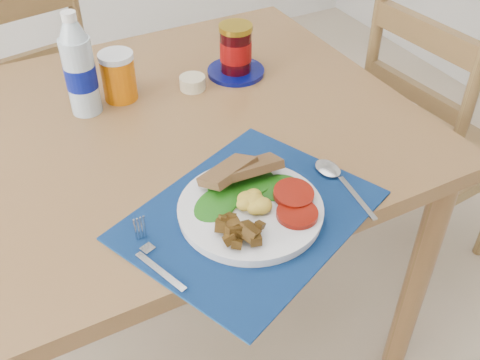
# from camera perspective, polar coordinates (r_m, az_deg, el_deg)

# --- Properties ---
(table) EXTENTS (1.40, 0.90, 0.75)m
(table) POSITION_cam_1_polar(r_m,az_deg,el_deg) (1.28, -13.70, 0.75)
(table) COLOR brown
(table) RESTS_ON ground
(chair_far) EXTENTS (0.45, 0.44, 1.05)m
(chair_far) POSITION_cam_1_polar(r_m,az_deg,el_deg) (1.94, -20.85, 9.11)
(chair_far) COLOR brown
(chair_far) RESTS_ON ground
(chair_end) EXTENTS (0.41, 0.43, 1.06)m
(chair_end) POSITION_cam_1_polar(r_m,az_deg,el_deg) (1.73, 18.74, 5.89)
(chair_end) COLOR brown
(chair_end) RESTS_ON ground
(placemat) EXTENTS (0.53, 0.48, 0.00)m
(placemat) POSITION_cam_1_polar(r_m,az_deg,el_deg) (1.02, 1.06, -3.53)
(placemat) COLOR black
(placemat) RESTS_ON table
(breakfast_plate) EXTENTS (0.26, 0.26, 0.06)m
(breakfast_plate) POSITION_cam_1_polar(r_m,az_deg,el_deg) (1.00, 0.92, -2.91)
(breakfast_plate) COLOR silver
(breakfast_plate) RESTS_ON placemat
(fork) EXTENTS (0.05, 0.16, 0.00)m
(fork) POSITION_cam_1_polar(r_m,az_deg,el_deg) (0.95, -8.92, -7.71)
(fork) COLOR #B2B5BA
(fork) RESTS_ON placemat
(spoon) EXTENTS (0.04, 0.19, 0.01)m
(spoon) POSITION_cam_1_polar(r_m,az_deg,el_deg) (1.11, 9.74, 0.25)
(spoon) COLOR #B2B5BA
(spoon) RESTS_ON placemat
(water_bottle) EXTENTS (0.07, 0.07, 0.24)m
(water_bottle) POSITION_cam_1_polar(r_m,az_deg,el_deg) (1.29, -15.98, 10.70)
(water_bottle) COLOR #ADBFCC
(water_bottle) RESTS_ON table
(juice_glass) EXTENTS (0.08, 0.08, 0.11)m
(juice_glass) POSITION_cam_1_polar(r_m,az_deg,el_deg) (1.35, -12.22, 10.14)
(juice_glass) COLOR #D26305
(juice_glass) RESTS_ON table
(ramekin) EXTENTS (0.06, 0.06, 0.03)m
(ramekin) POSITION_cam_1_polar(r_m,az_deg,el_deg) (1.38, -4.84, 9.82)
(ramekin) COLOR beige
(ramekin) RESTS_ON table
(jam_on_saucer) EXTENTS (0.14, 0.14, 0.13)m
(jam_on_saucer) POSITION_cam_1_polar(r_m,az_deg,el_deg) (1.42, -0.43, 12.81)
(jam_on_saucer) COLOR #050A54
(jam_on_saucer) RESTS_ON table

